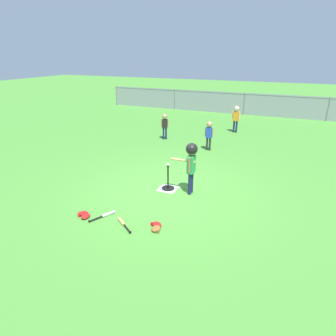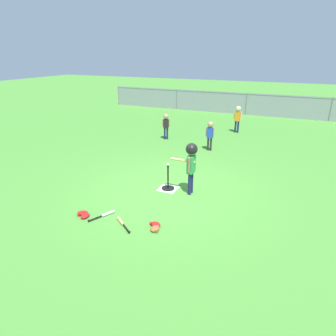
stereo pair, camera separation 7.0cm
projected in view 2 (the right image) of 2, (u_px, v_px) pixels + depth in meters
ground_plane at (169, 191)px, 7.06m from camera, size 60.00×60.00×0.00m
home_plate at (168, 189)px, 7.18m from camera, size 0.44×0.44×0.01m
batting_tee at (168, 185)px, 7.15m from camera, size 0.32×0.32×0.61m
baseball_on_tee at (168, 164)px, 6.95m from camera, size 0.07×0.07×0.07m
batter_child at (191, 158)px, 6.63m from camera, size 0.65×0.36×1.24m
fielder_deep_right at (210, 132)px, 9.76m from camera, size 0.30×0.20×1.00m
fielder_near_right at (238, 116)px, 11.95m from camera, size 0.33×0.22×1.10m
fielder_deep_left at (166, 123)px, 11.04m from camera, size 0.27×0.19×0.98m
spare_bat_silver at (105, 215)px, 5.98m from camera, size 0.30×0.56×0.06m
spare_bat_wood at (122, 223)px, 5.70m from camera, size 0.50×0.39×0.06m
glove_by_plate at (155, 229)px, 5.50m from camera, size 0.17×0.22×0.07m
glove_near_bats at (85, 216)px, 5.93m from camera, size 0.19×0.23×0.07m
glove_tossed_aside at (82, 213)px, 6.03m from camera, size 0.27×0.25×0.07m
glove_outfield_drop at (156, 225)px, 5.63m from camera, size 0.27×0.26×0.07m
outfield_fence at (246, 103)px, 15.46m from camera, size 16.06×0.06×1.15m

